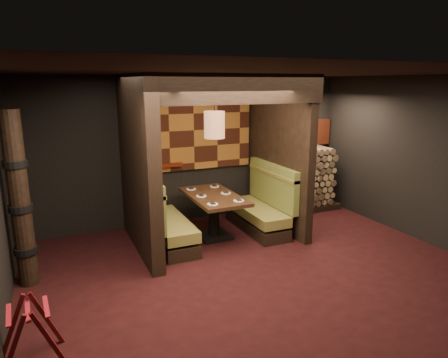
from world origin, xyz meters
TOP-DOWN VIEW (x-y plane):
  - floor at (0.00, 0.00)m, footprint 6.50×5.50m
  - ceiling at (0.00, 0.00)m, footprint 6.50×5.50m
  - wall_back at (0.00, 2.76)m, footprint 6.50×0.02m
  - wall_front at (0.00, -2.76)m, footprint 6.50×0.02m
  - wall_right at (3.26, 0.00)m, footprint 0.02×5.50m
  - partition_left at (-1.35, 1.65)m, footprint 0.20×2.20m
  - partition_right at (1.30, 1.70)m, footprint 0.15×2.10m
  - header_beam at (-0.02, 0.70)m, footprint 2.85×0.18m
  - tapa_back_panel at (-0.02, 2.71)m, footprint 2.40×0.06m
  - tapa_side_panel at (-1.23, 1.82)m, footprint 0.04×1.85m
  - lacquer_shelf at (-0.60, 2.65)m, footprint 0.60×0.12m
  - booth_bench_left at (-0.96, 1.65)m, footprint 0.68×1.60m
  - booth_bench_right at (0.93, 1.65)m, footprint 0.68×1.60m
  - dining_table at (-0.05, 1.63)m, footprint 0.83×1.51m
  - place_settings at (-0.05, 1.63)m, footprint 0.66×1.21m
  - pendant_lamp at (-0.05, 1.58)m, footprint 0.35×0.35m
  - luggage_rack at (-2.97, -0.69)m, footprint 0.67×0.49m
  - totem_column at (-3.05, 1.10)m, footprint 0.31×0.31m
  - firewood_stack at (2.29, 2.35)m, footprint 1.73×0.70m
  - mosaic_header at (2.29, 2.68)m, footprint 1.83×0.10m
  - bay_front_post at (1.39, 1.96)m, footprint 0.08×0.08m

SIDE VIEW (x-z plane):
  - floor at x=0.00m, z-range -0.02..0.00m
  - luggage_rack at x=-2.97m, z-range 0.00..0.70m
  - booth_bench_left at x=-0.96m, z-range -0.17..0.97m
  - booth_bench_right at x=0.93m, z-range -0.17..0.97m
  - dining_table at x=-0.05m, z-range 0.16..0.95m
  - firewood_stack at x=2.29m, z-range 0.00..1.36m
  - place_settings at x=-0.05m, z-range 0.79..0.82m
  - lacquer_shelf at x=-0.60m, z-range 1.15..1.21m
  - totem_column at x=-3.05m, z-range -0.01..2.39m
  - wall_back at x=0.00m, z-range 0.00..2.85m
  - wall_front at x=0.00m, z-range 0.00..2.85m
  - wall_right at x=3.26m, z-range 0.00..2.85m
  - partition_left at x=-1.35m, z-range 0.00..2.85m
  - partition_right at x=1.30m, z-range 0.00..2.85m
  - bay_front_post at x=1.39m, z-range 0.00..2.85m
  - mosaic_header at x=2.29m, z-range 1.36..1.92m
  - tapa_back_panel at x=-0.02m, z-range 1.04..2.60m
  - tapa_side_panel at x=-1.23m, z-range 1.12..2.58m
  - pendant_lamp at x=-0.05m, z-range 1.51..2.55m
  - header_beam at x=-0.02m, z-range 2.41..2.85m
  - ceiling at x=0.00m, z-range 2.85..2.87m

